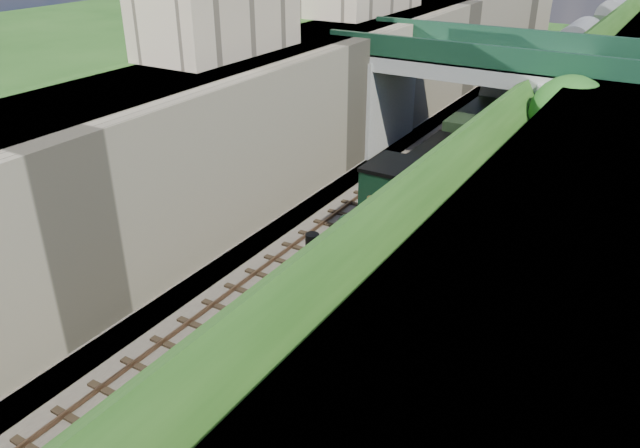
% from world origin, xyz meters
% --- Properties ---
extents(ground, '(160.00, 160.00, 0.00)m').
position_xyz_m(ground, '(0.00, 0.00, 0.00)').
color(ground, '#1E4714').
rests_on(ground, ground).
extents(trackbed, '(10.00, 90.00, 0.20)m').
position_xyz_m(trackbed, '(0.00, 20.00, 0.10)').
color(trackbed, '#473F38').
rests_on(trackbed, ground).
extents(retaining_wall, '(1.00, 90.00, 7.00)m').
position_xyz_m(retaining_wall, '(-5.50, 20.00, 3.50)').
color(retaining_wall, '#756B56').
rests_on(retaining_wall, ground).
extents(street_plateau_left, '(6.00, 90.00, 7.00)m').
position_xyz_m(street_plateau_left, '(-9.00, 20.00, 3.50)').
color(street_plateau_left, '#262628').
rests_on(street_plateau_left, ground).
extents(embankment_slope, '(4.67, 90.00, 6.38)m').
position_xyz_m(embankment_slope, '(4.94, 20.37, 2.67)').
color(embankment_slope, '#1E4714').
rests_on(embankment_slope, ground).
extents(track_left, '(2.50, 90.00, 0.20)m').
position_xyz_m(track_left, '(-2.00, 20.00, 0.25)').
color(track_left, black).
rests_on(track_left, trackbed).
extents(track_right, '(2.50, 90.00, 0.20)m').
position_xyz_m(track_right, '(1.20, 20.00, 0.25)').
color(track_right, black).
rests_on(track_right, trackbed).
extents(road_bridge, '(16.00, 6.40, 7.25)m').
position_xyz_m(road_bridge, '(0.94, 24.00, 4.08)').
color(road_bridge, gray).
rests_on(road_bridge, ground).
extents(building_near, '(4.00, 8.00, 4.00)m').
position_xyz_m(building_near, '(-9.50, 14.00, 9.00)').
color(building_near, gray).
rests_on(building_near, street_plateau_left).
extents(tree, '(3.60, 3.80, 6.60)m').
position_xyz_m(tree, '(5.91, 19.87, 4.65)').
color(tree, black).
rests_on(tree, ground).
extents(locomotive, '(3.10, 10.22, 3.83)m').
position_xyz_m(locomotive, '(1.20, 8.98, 1.89)').
color(locomotive, black).
rests_on(locomotive, trackbed).
extents(tender, '(2.70, 6.00, 3.05)m').
position_xyz_m(tender, '(1.20, 16.34, 1.62)').
color(tender, black).
rests_on(tender, trackbed).
extents(coach_front, '(2.90, 18.00, 3.70)m').
position_xyz_m(coach_front, '(1.20, 28.94, 2.05)').
color(coach_front, black).
rests_on(coach_front, trackbed).
extents(coach_middle, '(2.90, 18.00, 3.70)m').
position_xyz_m(coach_middle, '(1.20, 47.74, 2.05)').
color(coach_middle, black).
rests_on(coach_middle, trackbed).
extents(coach_rear, '(2.90, 18.00, 3.70)m').
position_xyz_m(coach_rear, '(1.20, 66.54, 2.05)').
color(coach_rear, black).
rests_on(coach_rear, trackbed).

